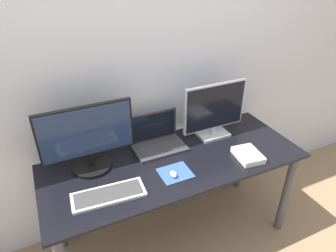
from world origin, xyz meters
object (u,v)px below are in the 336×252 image
mouse (173,174)px  monitor_right (214,110)px  laptop (157,139)px  keyboard (109,195)px  monitor_left (88,138)px  book (248,155)px

mouse → monitor_right: bearing=33.0°
laptop → keyboard: 0.56m
monitor_left → laptop: size_ratio=1.61×
monitor_right → keyboard: 0.94m
laptop → book: (0.49, -0.38, -0.04)m
monitor_left → keyboard: size_ratio=1.35×
monitor_right → laptop: monitor_right is taller
monitor_left → monitor_right: (0.89, 0.00, -0.01)m
monitor_right → keyboard: (-0.87, -0.30, -0.20)m
keyboard → laptop: bearing=37.7°
monitor_left → monitor_right: bearing=0.0°
monitor_left → keyboard: (0.03, -0.30, -0.21)m
monitor_right → keyboard: monitor_right is taller
monitor_right → monitor_left: bearing=-180.0°
monitor_right → mouse: bearing=-147.0°
keyboard → book: bearing=-2.4°
keyboard → book: 0.93m
keyboard → mouse: size_ratio=7.07×
keyboard → monitor_right: bearing=19.0°
monitor_left → mouse: (0.42, -0.30, -0.19)m
keyboard → book: size_ratio=1.97×
monitor_right → laptop: bearing=174.1°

